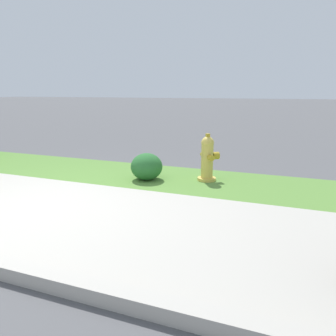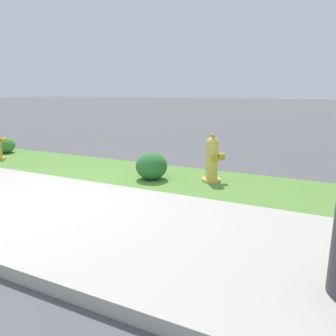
% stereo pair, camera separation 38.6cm
% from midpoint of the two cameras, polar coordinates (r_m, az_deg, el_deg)
% --- Properties ---
extents(ground_plane, '(120.00, 120.00, 0.00)m').
position_cam_midpoint_polar(ground_plane, '(4.46, -24.60, -6.56)').
color(ground_plane, '#515154').
extents(sidewalk_pavement, '(18.00, 2.35, 0.01)m').
position_cam_midpoint_polar(sidewalk_pavement, '(4.46, -24.61, -6.50)').
color(sidewalk_pavement, '#ADA89E').
rests_on(sidewalk_pavement, ground).
extents(grass_verge, '(18.00, 1.61, 0.01)m').
position_cam_midpoint_polar(grass_verge, '(5.94, -10.99, -0.77)').
color(grass_verge, '#568438').
rests_on(grass_verge, ground).
extents(fire_hydrant_at_driveway, '(0.34, 0.35, 0.77)m').
position_cam_midpoint_polar(fire_hydrant_at_driveway, '(5.26, 4.82, 1.68)').
color(fire_hydrant_at_driveway, gold).
rests_on(fire_hydrant_at_driveway, ground).
extents(shrub_bush_far_verge, '(0.52, 0.52, 0.44)m').
position_cam_midpoint_polar(shrub_bush_far_verge, '(5.35, -5.81, 0.22)').
color(shrub_bush_far_verge, '#28662D').
rests_on(shrub_bush_far_verge, ground).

